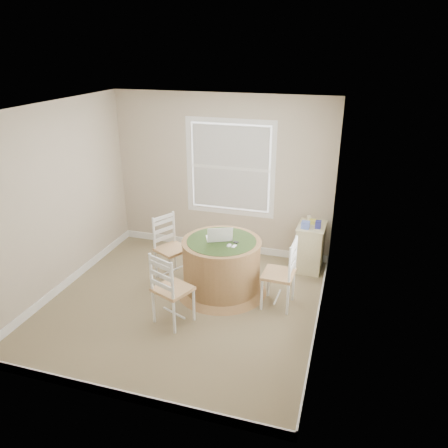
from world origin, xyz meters
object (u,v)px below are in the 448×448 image
(chair_left, at_px, (172,249))
(chair_near, at_px, (173,289))
(round_table, at_px, (222,264))
(laptop, at_px, (219,238))
(chair_right, at_px, (279,274))
(corner_chest, at_px, (310,247))

(chair_left, relative_size, chair_near, 1.00)
(round_table, relative_size, laptop, 2.93)
(chair_near, bearing_deg, round_table, -89.71)
(chair_near, bearing_deg, chair_right, -125.23)
(corner_chest, bearing_deg, laptop, -136.58)
(corner_chest, bearing_deg, chair_near, -125.45)
(round_table, distance_m, chair_near, 0.95)
(chair_left, height_order, laptop, laptop)
(chair_near, xyz_separation_m, chair_right, (1.19, 0.75, 0.00))
(chair_left, relative_size, chair_right, 1.00)
(round_table, distance_m, chair_right, 0.84)
(round_table, xyz_separation_m, chair_left, (-0.81, 0.15, 0.05))
(round_table, height_order, chair_right, chair_right)
(round_table, xyz_separation_m, chair_right, (0.83, -0.13, 0.05))
(chair_right, relative_size, corner_chest, 1.30)
(round_table, bearing_deg, chair_near, -101.21)
(chair_right, distance_m, corner_chest, 1.22)
(chair_right, bearing_deg, corner_chest, 168.96)
(chair_left, distance_m, chair_near, 1.13)
(chair_left, height_order, chair_right, same)
(chair_left, xyz_separation_m, laptop, (0.77, -0.13, 0.34))
(chair_right, bearing_deg, laptop, -97.73)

